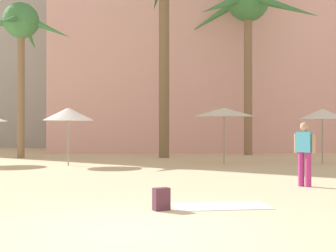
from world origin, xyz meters
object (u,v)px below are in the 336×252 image
Objects in this scene: cafe_umbrella_0 at (68,114)px; cafe_umbrella_3 at (322,114)px; cafe_umbrella_1 at (224,112)px; beach_towel at (221,206)px; person_mid_right at (305,151)px; palm_tree_left at (248,9)px; backpack at (161,199)px; palm_tree_far_left at (21,29)px.

cafe_umbrella_3 is at bearing 1.79° from cafe_umbrella_0.
cafe_umbrella_1 is 1.47× the size of beach_towel.
person_mid_right is at bearing -114.92° from cafe_umbrella_3.
beach_towel is at bearing -65.26° from cafe_umbrella_0.
beach_towel is 1.10× the size of person_mid_right.
person_mid_right is at bearing 46.96° from beach_towel.
palm_tree_left is 20.52m from backpack.
cafe_umbrella_0 is at bearing -141.65° from palm_tree_left.
cafe_umbrella_1 is at bearing -39.49° from backpack.
beach_towel is at bearing -104.74° from palm_tree_left.
backpack is 5.16m from person_mid_right.
cafe_umbrella_0 is 10.91m from cafe_umbrella_3.
backpack is at bearing -163.23° from beach_towel.
palm_tree_far_left is 18.40m from backpack.
palm_tree_left is (12.63, 2.06, 1.77)m from palm_tree_far_left.
cafe_umbrella_0 is 6.66m from cafe_umbrella_1.
palm_tree_far_left is at bearing -170.72° from palm_tree_left.
cafe_umbrella_1 is 1.62× the size of person_mid_right.
palm_tree_far_left is 4.82× the size of person_mid_right.
cafe_umbrella_1 reaches higher than cafe_umbrella_0.
palm_tree_far_left reaches higher than backpack.
palm_tree_far_left is at bearing 155.07° from cafe_umbrella_1.
palm_tree_left reaches higher than beach_towel.
palm_tree_left reaches higher than palm_tree_far_left.
cafe_umbrella_1 is 6.55× the size of backpack.
beach_towel is at bearing -120.76° from cafe_umbrella_3.
palm_tree_left is 13.45m from cafe_umbrella_0.
backpack is (3.47, -10.49, -1.94)m from cafe_umbrella_0.
palm_tree_far_left is at bearing 160.95° from cafe_umbrella_3.
cafe_umbrella_0 is at bearing -174.63° from cafe_umbrella_1.
palm_tree_left is 9.58m from cafe_umbrella_1.
cafe_umbrella_3 is (1.64, -6.99, -6.39)m from palm_tree_left.
cafe_umbrella_1 is 4.29m from cafe_umbrella_3.
cafe_umbrella_0 is 10.40m from person_mid_right.
beach_towel is at bearing -62.46° from palm_tree_far_left.
palm_tree_left is at bearing 75.26° from beach_towel.
person_mid_right reaches higher than backpack.
palm_tree_far_left is 15.79m from cafe_umbrella_3.
cafe_umbrella_3 is at bearing 59.24° from beach_towel.
backpack is 0.25× the size of person_mid_right.
cafe_umbrella_3 is 12.38m from beach_towel.
cafe_umbrella_1 is (9.99, -4.64, -4.54)m from palm_tree_far_left.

